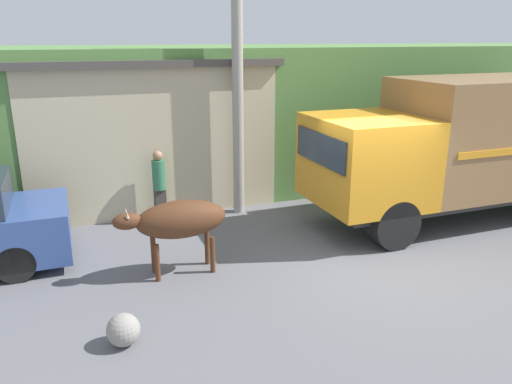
% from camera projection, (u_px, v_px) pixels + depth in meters
% --- Properties ---
extents(ground_plane, '(60.00, 60.00, 0.00)m').
position_uv_depth(ground_plane, '(376.00, 256.00, 9.54)').
color(ground_plane, slate).
extents(hillside_embankment, '(32.00, 6.03, 3.76)m').
position_uv_depth(hillside_embankment, '(254.00, 111.00, 14.94)').
color(hillside_embankment, '#568442').
rests_on(hillside_embankment, ground_plane).
extents(building_backdrop, '(5.97, 2.70, 3.54)m').
position_uv_depth(building_backdrop, '(149.00, 132.00, 12.17)').
color(building_backdrop, '#C6B793').
rests_on(building_backdrop, ground_plane).
extents(cargo_truck, '(7.04, 2.37, 3.16)m').
position_uv_depth(cargo_truck, '(469.00, 143.00, 11.11)').
color(cargo_truck, '#2D2D2D').
rests_on(cargo_truck, ground_plane).
extents(brown_cow, '(1.94, 0.66, 1.33)m').
position_uv_depth(brown_cow, '(179.00, 220.00, 8.58)').
color(brown_cow, '#512D19').
rests_on(brown_cow, ground_plane).
extents(pedestrian_on_hill, '(0.32, 0.32, 1.63)m').
position_uv_depth(pedestrian_on_hill, '(159.00, 183.00, 11.07)').
color(pedestrian_on_hill, '#38332D').
rests_on(pedestrian_on_hill, ground_plane).
extents(utility_pole, '(0.90, 0.25, 6.81)m').
position_uv_depth(utility_pole, '(237.00, 61.00, 10.92)').
color(utility_pole, '#9E998E').
rests_on(utility_pole, ground_plane).
extents(roadside_rock, '(0.46, 0.46, 0.46)m').
position_uv_depth(roadside_rock, '(123.00, 330.00, 6.72)').
color(roadside_rock, gray).
rests_on(roadside_rock, ground_plane).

